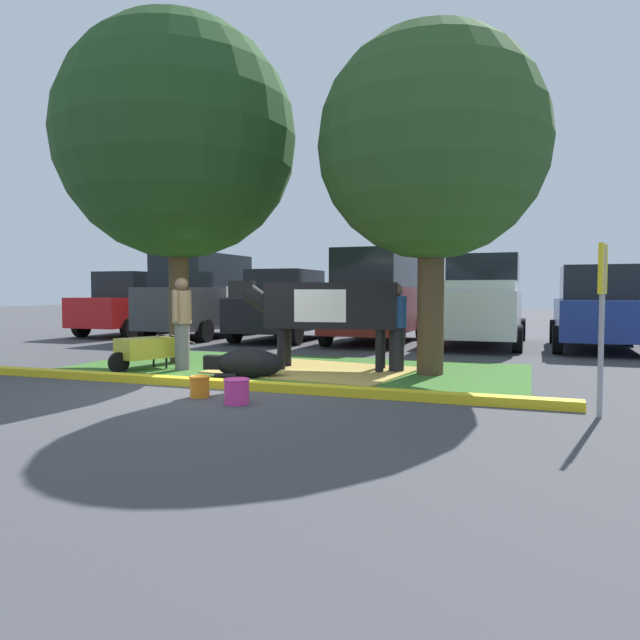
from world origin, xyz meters
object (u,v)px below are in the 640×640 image
(shade_tree_left, at_px, (177,140))
(cow_holstein, at_px, (326,306))
(suv_black, at_px, (377,296))
(pickup_truck_black, at_px, (480,302))
(person_handler, at_px, (397,326))
(person_visitor_near, at_px, (182,321))
(bucket_orange, at_px, (200,386))
(parking_sign, at_px, (602,295))
(shade_tree_right, at_px, (432,146))
(bucket_pink, at_px, (237,391))
(suv_dark_grey, at_px, (203,296))
(sedan_silver, at_px, (286,306))
(sedan_red, at_px, (135,304))
(wheelbarrow, at_px, (144,349))
(sedan_blue, at_px, (596,309))
(calf_lying, at_px, (247,364))

(shade_tree_left, xyz_separation_m, cow_holstein, (3.09, -0.11, -3.20))
(suv_black, xyz_separation_m, pickup_truck_black, (2.73, 0.37, -0.16))
(person_handler, bearing_deg, person_visitor_near, -165.06)
(person_visitor_near, relative_size, bucket_orange, 5.80)
(parking_sign, bearing_deg, shade_tree_right, 131.32)
(bucket_pink, distance_m, suv_dark_grey, 10.84)
(sedan_silver, height_order, suv_black, suv_black)
(shade_tree_left, xyz_separation_m, shade_tree_right, (4.92, 0.01, -0.52))
(shade_tree_right, distance_m, parking_sign, 4.31)
(shade_tree_left, height_order, suv_black, shade_tree_left)
(cow_holstein, relative_size, bucket_pink, 9.17)
(shade_tree_left, height_order, person_handler, shade_tree_left)
(shade_tree_left, relative_size, sedan_red, 1.51)
(cow_holstein, distance_m, parking_sign, 4.88)
(wheelbarrow, xyz_separation_m, sedan_red, (-5.56, 7.06, 0.60))
(shade_tree_left, xyz_separation_m, sedan_silver, (-0.13, 5.63, -3.37))
(wheelbarrow, distance_m, suv_black, 7.39)
(sedan_silver, relative_size, pickup_truck_black, 0.82)
(shade_tree_right, xyz_separation_m, sedan_red, (-10.49, 5.91, -2.85))
(suv_black, bearing_deg, person_visitor_near, -105.45)
(cow_holstein, height_order, bucket_orange, cow_holstein)
(person_handler, distance_m, parking_sign, 4.00)
(shade_tree_right, xyz_separation_m, bucket_orange, (-2.57, -3.12, -3.68))
(suv_dark_grey, bearing_deg, bucket_orange, -59.22)
(cow_holstein, bearing_deg, bucket_pink, -91.11)
(pickup_truck_black, bearing_deg, shade_tree_right, -93.13)
(bucket_pink, relative_size, pickup_truck_black, 0.06)
(shade_tree_right, relative_size, cow_holstein, 1.85)
(shade_tree_right, height_order, person_visitor_near, shade_tree_right)
(person_visitor_near, relative_size, suv_dark_grey, 0.36)
(sedan_blue, bearing_deg, wheelbarrow, -139.50)
(shade_tree_left, distance_m, sedan_red, 8.80)
(cow_holstein, distance_m, sedan_red, 10.56)
(shade_tree_left, height_order, person_visitor_near, shade_tree_left)
(parking_sign, relative_size, sedan_silver, 0.44)
(cow_holstein, bearing_deg, sedan_silver, 119.35)
(shade_tree_left, height_order, suv_dark_grey, shade_tree_left)
(cow_holstein, distance_m, sedan_blue, 7.61)
(shade_tree_right, xyz_separation_m, cow_holstein, (-1.83, -0.12, -2.68))
(sedan_silver, distance_m, pickup_truck_black, 5.41)
(calf_lying, xyz_separation_m, suv_black, (0.34, 7.14, 1.03))
(bucket_orange, relative_size, suv_dark_grey, 0.06)
(bucket_pink, relative_size, sedan_silver, 0.08)
(shade_tree_right, xyz_separation_m, wheelbarrow, (-4.93, -1.14, -3.45))
(sedan_silver, height_order, pickup_truck_black, pickup_truck_black)
(calf_lying, xyz_separation_m, person_handler, (2.15, 1.41, 0.59))
(person_handler, height_order, sedan_red, sedan_red)
(sedan_silver, bearing_deg, calf_lying, -71.70)
(person_visitor_near, xyz_separation_m, bucket_orange, (1.68, -2.16, -0.74))
(shade_tree_right, xyz_separation_m, calf_lying, (-2.73, -1.39, -3.60))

